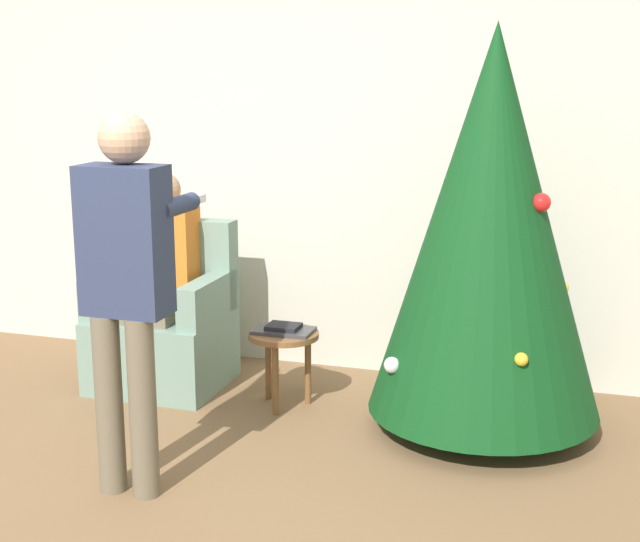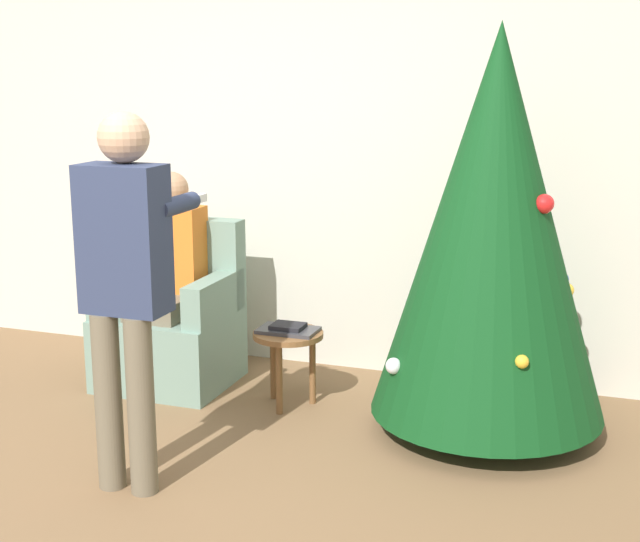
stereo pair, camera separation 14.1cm
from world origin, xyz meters
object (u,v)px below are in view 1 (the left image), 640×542
person_seated (160,272)px  side_stool (284,344)px  christmas_tree (490,224)px  person_standing (126,273)px  armchair (165,327)px

person_seated → side_stool: (0.79, -0.12, -0.33)m
side_stool → christmas_tree: bearing=0.6°
person_standing → side_stool: bearing=74.8°
christmas_tree → side_stool: (-1.08, -0.01, -0.72)m
christmas_tree → person_standing: bearing=-140.8°
person_standing → side_stool: size_ratio=3.92×
person_standing → christmas_tree: bearing=39.2°
person_seated → christmas_tree: bearing=-3.2°
christmas_tree → armchair: 2.02m
person_seated → armchair: bearing=90.0°
side_stool → armchair: bearing=169.9°
armchair → person_seated: person_seated is taller
christmas_tree → armchair: (-1.88, 0.13, -0.73)m
armchair → side_stool: (0.79, -0.14, 0.01)m
armchair → side_stool: 0.80m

